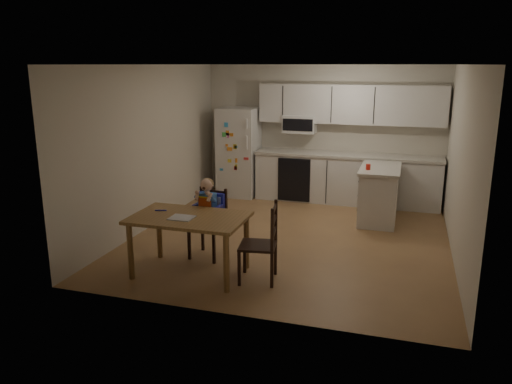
{
  "coord_description": "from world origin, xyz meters",
  "views": [
    {
      "loc": [
        1.56,
        -6.89,
        2.5
      ],
      "look_at": [
        -0.22,
        -1.05,
        0.94
      ],
      "focal_mm": 35.0,
      "sensor_mm": 36.0,
      "label": 1
    }
  ],
  "objects_px": {
    "chair_side": "(266,238)",
    "refrigerator": "(239,152)",
    "red_cup": "(368,167)",
    "dining_table": "(189,224)",
    "kitchen_island": "(379,194)",
    "chair_booster": "(209,209)"
  },
  "relations": [
    {
      "from": "kitchen_island",
      "to": "red_cup",
      "type": "height_order",
      "value": "red_cup"
    },
    {
      "from": "chair_side",
      "to": "refrigerator",
      "type": "bearing_deg",
      "value": -165.37
    },
    {
      "from": "refrigerator",
      "to": "kitchen_island",
      "type": "relative_size",
      "value": 1.41
    },
    {
      "from": "refrigerator",
      "to": "chair_side",
      "type": "height_order",
      "value": "refrigerator"
    },
    {
      "from": "chair_side",
      "to": "kitchen_island",
      "type": "bearing_deg",
      "value": 149.75
    },
    {
      "from": "refrigerator",
      "to": "chair_booster",
      "type": "distance_m",
      "value": 3.26
    },
    {
      "from": "dining_table",
      "to": "chair_side",
      "type": "height_order",
      "value": "chair_side"
    },
    {
      "from": "refrigerator",
      "to": "dining_table",
      "type": "distance_m",
      "value": 3.87
    },
    {
      "from": "chair_booster",
      "to": "dining_table",
      "type": "bearing_deg",
      "value": -84.48
    },
    {
      "from": "chair_side",
      "to": "dining_table",
      "type": "bearing_deg",
      "value": -94.8
    },
    {
      "from": "refrigerator",
      "to": "kitchen_island",
      "type": "xyz_separation_m",
      "value": [
        2.73,
        -0.91,
        -0.4
      ]
    },
    {
      "from": "refrigerator",
      "to": "chair_booster",
      "type": "xyz_separation_m",
      "value": [
        0.67,
        -3.19,
        -0.2
      ]
    },
    {
      "from": "kitchen_island",
      "to": "chair_booster",
      "type": "bearing_deg",
      "value": -132.05
    },
    {
      "from": "kitchen_island",
      "to": "dining_table",
      "type": "bearing_deg",
      "value": -125.45
    },
    {
      "from": "chair_booster",
      "to": "chair_side",
      "type": "xyz_separation_m",
      "value": [
        0.94,
        -0.55,
        -0.11
      ]
    },
    {
      "from": "kitchen_island",
      "to": "chair_side",
      "type": "xyz_separation_m",
      "value": [
        -1.12,
        -2.83,
        0.09
      ]
    },
    {
      "from": "refrigerator",
      "to": "red_cup",
      "type": "bearing_deg",
      "value": -24.28
    },
    {
      "from": "kitchen_island",
      "to": "chair_booster",
      "type": "distance_m",
      "value": 3.08
    },
    {
      "from": "kitchen_island",
      "to": "chair_booster",
      "type": "xyz_separation_m",
      "value": [
        -2.06,
        -2.28,
        0.2
      ]
    },
    {
      "from": "red_cup",
      "to": "dining_table",
      "type": "distance_m",
      "value": 3.27
    },
    {
      "from": "refrigerator",
      "to": "chair_side",
      "type": "bearing_deg",
      "value": -66.67
    },
    {
      "from": "refrigerator",
      "to": "red_cup",
      "type": "xyz_separation_m",
      "value": [
        2.55,
        -1.15,
        0.08
      ]
    }
  ]
}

